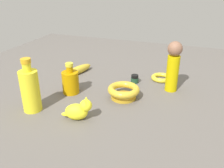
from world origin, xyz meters
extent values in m
plane|color=#5B5651|center=(0.00, 0.00, 0.00)|extent=(2.00, 2.00, 0.00)
cylinder|color=gold|center=(-0.03, -0.07, 0.01)|extent=(0.12, 0.12, 0.01)
torus|color=gold|center=(-0.03, -0.07, 0.04)|extent=(0.15, 0.15, 0.03)
cylinder|color=yellow|center=(-0.27, 0.26, 0.09)|extent=(0.08, 0.08, 0.18)
cylinder|color=yellow|center=(-0.27, 0.26, 0.20)|extent=(0.03, 0.03, 0.04)
cylinder|color=gold|center=(-0.27, 0.26, 0.22)|extent=(0.04, 0.04, 0.02)
ellipsoid|color=yellow|center=(-0.27, 0.05, 0.03)|extent=(0.08, 0.10, 0.07)
sphere|color=yellow|center=(-0.26, 0.01, 0.06)|extent=(0.05, 0.05, 0.05)
cone|color=yellow|center=(-0.25, 0.02, 0.08)|extent=(0.02, 0.02, 0.02)
cone|color=yellow|center=(-0.27, 0.01, 0.08)|extent=(0.02, 0.02, 0.02)
ellipsoid|color=yellow|center=(-0.28, 0.09, 0.02)|extent=(0.03, 0.04, 0.02)
cylinder|color=#C2AA05|center=(0.13, -0.27, 0.09)|extent=(0.08, 0.08, 0.18)
sphere|color=brown|center=(0.13, -0.27, 0.21)|extent=(0.07, 0.07, 0.07)
cylinder|color=#B88104|center=(-0.07, 0.19, 0.05)|extent=(0.08, 0.08, 0.11)
cylinder|color=#B88104|center=(-0.07, 0.19, 0.12)|extent=(0.03, 0.03, 0.03)
cylinder|color=gold|center=(-0.07, 0.19, 0.15)|extent=(0.04, 0.04, 0.02)
torus|color=gold|center=(0.24, -0.20, 0.01)|extent=(0.11, 0.11, 0.02)
ellipsoid|color=gold|center=(0.17, 0.27, 0.02)|extent=(0.20, 0.10, 0.04)
cylinder|color=#1D4129|center=(0.16, -0.07, 0.01)|extent=(0.04, 0.04, 0.03)
cylinder|color=gold|center=(0.16, -0.07, 0.03)|extent=(0.03, 0.03, 0.00)
cylinder|color=black|center=(0.16, -0.07, 0.04)|extent=(0.04, 0.04, 0.02)
camera|label=1|loc=(-0.99, -0.36, 0.53)|focal=38.47mm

